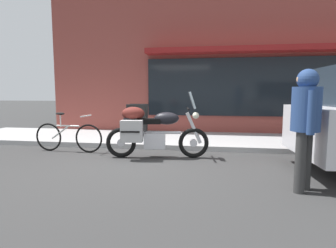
# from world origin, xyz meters

# --- Properties ---
(ground_plane) EXTENTS (80.00, 80.00, 0.00)m
(ground_plane) POSITION_xyz_m (0.00, 0.00, 0.00)
(ground_plane) COLOR #333333
(touring_motorcycle) EXTENTS (2.17, 0.85, 1.40)m
(touring_motorcycle) POSITION_xyz_m (0.13, 0.47, 0.60)
(touring_motorcycle) COLOR black
(touring_motorcycle) RESTS_ON ground_plane
(parked_bicycle) EXTENTS (1.69, 0.48, 0.92)m
(parked_bicycle) POSITION_xyz_m (-1.91, 0.77, 0.36)
(parked_bicycle) COLOR black
(parked_bicycle) RESTS_ON ground_plane
(pedestrian_walking) EXTENTS (0.39, 0.56, 1.69)m
(pedestrian_walking) POSITION_xyz_m (2.65, -1.13, 1.06)
(pedestrian_walking) COLOR #303030
(pedestrian_walking) RESTS_ON ground_plane
(sandwich_board_sign) EXTENTS (0.55, 0.41, 0.93)m
(sandwich_board_sign) POSITION_xyz_m (-0.73, 2.56, 0.59)
(sandwich_board_sign) COLOR black
(sandwich_board_sign) RESTS_ON sidewalk_curb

